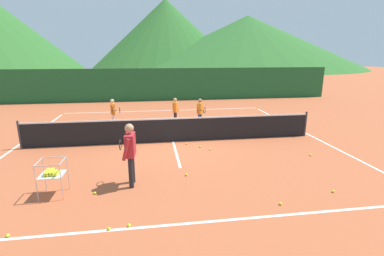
# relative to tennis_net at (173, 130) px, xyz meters

# --- Properties ---
(ground_plane) EXTENTS (120.00, 120.00, 0.00)m
(ground_plane) POSITION_rel_tennis_net_xyz_m (0.00, 0.00, -0.50)
(ground_plane) COLOR #B25633
(line_baseline_near) EXTENTS (11.79, 0.08, 0.01)m
(line_baseline_near) POSITION_rel_tennis_net_xyz_m (0.00, -5.63, -0.50)
(line_baseline_near) COLOR white
(line_baseline_near) RESTS_ON ground
(line_baseline_far) EXTENTS (11.79, 0.08, 0.01)m
(line_baseline_far) POSITION_rel_tennis_net_xyz_m (0.00, 6.41, -0.50)
(line_baseline_far) COLOR white
(line_baseline_far) RESTS_ON ground
(line_sideline_west) EXTENTS (0.08, 12.03, 0.01)m
(line_sideline_west) POSITION_rel_tennis_net_xyz_m (-5.89, 0.00, -0.50)
(line_sideline_west) COLOR white
(line_sideline_west) RESTS_ON ground
(line_sideline_east) EXTENTS (0.08, 12.03, 0.01)m
(line_sideline_east) POSITION_rel_tennis_net_xyz_m (5.89, 0.00, -0.50)
(line_sideline_east) COLOR white
(line_sideline_east) RESTS_ON ground
(line_service_center) EXTENTS (0.08, 5.42, 0.01)m
(line_service_center) POSITION_rel_tennis_net_xyz_m (0.00, 0.00, -0.50)
(line_service_center) COLOR white
(line_service_center) RESTS_ON ground
(tennis_net) EXTENTS (11.31, 0.08, 1.05)m
(tennis_net) POSITION_rel_tennis_net_xyz_m (0.00, 0.00, 0.00)
(tennis_net) COLOR #333338
(tennis_net) RESTS_ON ground
(instructor) EXTENTS (0.43, 0.78, 1.68)m
(instructor) POSITION_rel_tennis_net_xyz_m (-1.40, -3.63, 0.51)
(instructor) COLOR black
(instructor) RESTS_ON ground
(student_0) EXTENTS (0.49, 0.62, 1.37)m
(student_0) POSITION_rel_tennis_net_xyz_m (-2.57, 2.56, 0.33)
(student_0) COLOR silver
(student_0) RESTS_ON ground
(student_1) EXTENTS (0.36, 0.54, 1.33)m
(student_1) POSITION_rel_tennis_net_xyz_m (0.36, 2.78, 0.30)
(student_1) COLOR black
(student_1) RESTS_ON ground
(student_2) EXTENTS (0.43, 0.73, 1.37)m
(student_2) POSITION_rel_tennis_net_xyz_m (1.46, 2.08, 0.33)
(student_2) COLOR navy
(student_2) RESTS_ON ground
(ball_cart) EXTENTS (0.58, 0.58, 0.90)m
(ball_cart) POSITION_rel_tennis_net_xyz_m (-3.28, -3.94, 0.10)
(ball_cart) COLOR #B7B7BC
(ball_cart) RESTS_ON ground
(tennis_ball_0) EXTENTS (0.07, 0.07, 0.07)m
(tennis_ball_0) POSITION_rel_tennis_net_xyz_m (0.95, -0.85, -0.47)
(tennis_ball_0) COLOR yellow
(tennis_ball_0) RESTS_ON ground
(tennis_ball_1) EXTENTS (0.07, 0.07, 0.07)m
(tennis_ball_1) POSITION_rel_tennis_net_xyz_m (4.53, -2.31, -0.47)
(tennis_ball_1) COLOR yellow
(tennis_ball_1) RESTS_ON ground
(tennis_ball_2) EXTENTS (0.07, 0.07, 0.07)m
(tennis_ball_2) POSITION_rel_tennis_net_xyz_m (3.65, -4.84, -0.47)
(tennis_ball_2) COLOR yellow
(tennis_ball_2) RESTS_ON ground
(tennis_ball_3) EXTENTS (0.07, 0.07, 0.07)m
(tennis_ball_3) POSITION_rel_tennis_net_xyz_m (-1.35, -5.56, -0.47)
(tennis_ball_3) COLOR yellow
(tennis_ball_3) RESTS_ON ground
(tennis_ball_4) EXTENTS (0.07, 0.07, 0.07)m
(tennis_ball_4) POSITION_rel_tennis_net_xyz_m (-2.29, -4.04, -0.47)
(tennis_ball_4) COLOR yellow
(tennis_ball_4) RESTS_ON ground
(tennis_ball_5) EXTENTS (0.07, 0.07, 0.07)m
(tennis_ball_5) POSITION_rel_tennis_net_xyz_m (0.11, -3.30, -0.47)
(tennis_ball_5) COLOR yellow
(tennis_ball_5) RESTS_ON ground
(tennis_ball_6) EXTENTS (0.07, 0.07, 0.07)m
(tennis_ball_6) POSITION_rel_tennis_net_xyz_m (-1.96, -0.68, -0.47)
(tennis_ball_6) COLOR yellow
(tennis_ball_6) RESTS_ON ground
(tennis_ball_7) EXTENTS (0.07, 0.07, 0.07)m
(tennis_ball_7) POSITION_rel_tennis_net_xyz_m (-1.74, -5.62, -0.47)
(tennis_ball_7) COLOR yellow
(tennis_ball_7) RESTS_ON ground
(tennis_ball_8) EXTENTS (0.07, 0.07, 0.07)m
(tennis_ball_8) POSITION_rel_tennis_net_xyz_m (-3.62, -5.55, -0.47)
(tennis_ball_8) COLOR yellow
(tennis_ball_8) RESTS_ON ground
(tennis_ball_9) EXTENTS (0.07, 0.07, 0.07)m
(tennis_ball_9) POSITION_rel_tennis_net_xyz_m (2.06, -5.21, -0.47)
(tennis_ball_9) COLOR yellow
(tennis_ball_9) RESTS_ON ground
(tennis_ball_10) EXTENTS (0.07, 0.07, 0.07)m
(tennis_ball_10) POSITION_rel_tennis_net_xyz_m (1.25, -1.21, -0.47)
(tennis_ball_10) COLOR yellow
(tennis_ball_10) RESTS_ON ground
(tennis_ball_11) EXTENTS (0.07, 0.07, 0.07)m
(tennis_ball_11) POSITION_rel_tennis_net_xyz_m (0.49, -0.42, -0.47)
(tennis_ball_11) COLOR yellow
(tennis_ball_11) RESTS_ON ground
(windscreen_fence) EXTENTS (25.93, 0.08, 2.37)m
(windscreen_fence) POSITION_rel_tennis_net_xyz_m (0.00, 10.33, 0.69)
(windscreen_fence) COLOR #1E5B2D
(windscreen_fence) RESTS_ON ground
(hill_0) EXTENTS (37.24, 37.24, 16.79)m
(hill_0) POSITION_rel_tennis_net_xyz_m (3.77, 65.33, 7.89)
(hill_0) COLOR #2D6628
(hill_0) RESTS_ON ground
(hill_2) EXTENTS (54.56, 54.56, 12.40)m
(hill_2) POSITION_rel_tennis_net_xyz_m (23.37, 59.35, 5.70)
(hill_2) COLOR #2D6628
(hill_2) RESTS_ON ground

